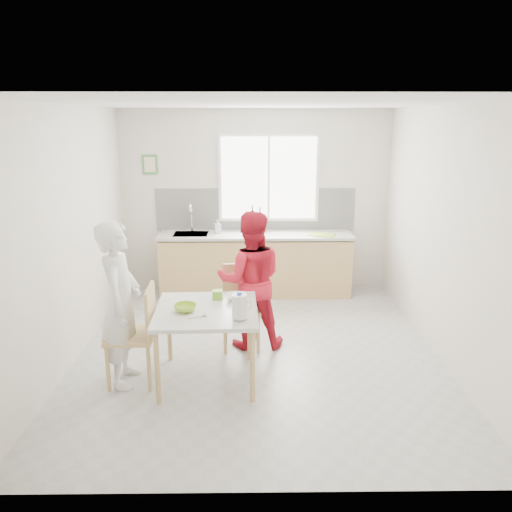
{
  "coord_description": "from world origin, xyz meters",
  "views": [
    {
      "loc": [
        -0.08,
        -5.2,
        2.56
      ],
      "look_at": [
        -0.01,
        0.2,
        1.06
      ],
      "focal_mm": 35.0,
      "sensor_mm": 36.0,
      "label": 1
    }
  ],
  "objects": [
    {
      "name": "dining_table",
      "position": [
        -0.51,
        -0.65,
        0.68
      ],
      "size": [
        1.02,
        1.02,
        0.76
      ],
      "rotation": [
        0.0,
        0.0,
        0.03
      ],
      "color": "silver",
      "rests_on": "ground"
    },
    {
      "name": "spoon",
      "position": [
        -0.58,
        -0.87,
        0.77
      ],
      "size": [
        0.15,
        0.07,
        0.01
      ],
      "primitive_type": "cylinder",
      "rotation": [
        0.0,
        1.57,
        0.38
      ],
      "color": "#A5A5AA",
      "rests_on": "dining_table"
    },
    {
      "name": "bowl_green",
      "position": [
        -0.71,
        -0.7,
        0.79
      ],
      "size": [
        0.22,
        0.22,
        0.07
      ],
      "primitive_type": "imported",
      "rotation": [
        0.0,
        0.0,
        0.03
      ],
      "color": "#9DCD2F",
      "rests_on": "dining_table"
    },
    {
      "name": "kitchen_counter",
      "position": [
        -0.0,
        1.95,
        0.42
      ],
      "size": [
        2.84,
        0.64,
        1.37
      ],
      "color": "#DEB977",
      "rests_on": "ground"
    },
    {
      "name": "person_white",
      "position": [
        -1.33,
        -0.67,
        0.82
      ],
      "size": [
        0.41,
        0.61,
        1.64
      ],
      "primitive_type": "imported",
      "rotation": [
        0.0,
        0.0,
        1.6
      ],
      "color": "white",
      "rests_on": "ground"
    },
    {
      "name": "wine_bottle_b",
      "position": [
        0.07,
        2.09,
        1.07
      ],
      "size": [
        0.07,
        0.07,
        0.3
      ],
      "primitive_type": "cylinder",
      "color": "black",
      "rests_on": "kitchen_counter"
    },
    {
      "name": "jar_amber",
      "position": [
        0.14,
        2.08,
        1.0
      ],
      "size": [
        0.06,
        0.06,
        0.16
      ],
      "primitive_type": "cylinder",
      "color": "olive",
      "rests_on": "kitchen_counter"
    },
    {
      "name": "wine_bottle_a",
      "position": [
        -0.04,
        2.09,
        1.08
      ],
      "size": [
        0.07,
        0.07,
        0.32
      ],
      "primitive_type": "cylinder",
      "color": "black",
      "rests_on": "kitchen_counter"
    },
    {
      "name": "ground",
      "position": [
        0.0,
        0.0,
        0.0
      ],
      "size": [
        4.5,
        4.5,
        0.0
      ],
      "primitive_type": "plane",
      "color": "#B7B7B2",
      "rests_on": "ground"
    },
    {
      "name": "room_shell",
      "position": [
        0.0,
        0.0,
        1.64
      ],
      "size": [
        4.5,
        4.5,
        4.5
      ],
      "color": "silver",
      "rests_on": "ground"
    },
    {
      "name": "window",
      "position": [
        0.2,
        2.23,
        1.7
      ],
      "size": [
        1.5,
        0.06,
        1.3
      ],
      "color": "white",
      "rests_on": "room_shell"
    },
    {
      "name": "backsplash",
      "position": [
        0.0,
        2.24,
        1.23
      ],
      "size": [
        3.0,
        0.02,
        0.65
      ],
      "primitive_type": "cube",
      "color": "white",
      "rests_on": "room_shell"
    },
    {
      "name": "milk_jug",
      "position": [
        -0.18,
        -0.92,
        0.89
      ],
      "size": [
        0.19,
        0.14,
        0.25
      ],
      "rotation": [
        0.0,
        0.0,
        0.03
      ],
      "color": "white",
      "rests_on": "dining_table"
    },
    {
      "name": "bowl_white",
      "position": [
        -0.22,
        -0.39,
        0.79
      ],
      "size": [
        0.23,
        0.23,
        0.05
      ],
      "primitive_type": "imported",
      "rotation": [
        0.0,
        0.0,
        0.03
      ],
      "color": "white",
      "rests_on": "dining_table"
    },
    {
      "name": "chair_left",
      "position": [
        -1.18,
        -0.67,
        0.55
      ],
      "size": [
        0.47,
        0.47,
        0.99
      ],
      "rotation": [
        0.0,
        0.0,
        -1.54
      ],
      "color": "#DEB977",
      "rests_on": "ground"
    },
    {
      "name": "person_red",
      "position": [
        -0.08,
        0.15,
        0.79
      ],
      "size": [
        0.79,
        0.62,
        1.58
      ],
      "primitive_type": "imported",
      "rotation": [
        0.0,
        0.0,
        3.17
      ],
      "color": "red",
      "rests_on": "ground"
    },
    {
      "name": "cutting_board",
      "position": [
        0.97,
        1.84,
        0.93
      ],
      "size": [
        0.42,
        0.37,
        0.01
      ],
      "primitive_type": "cube",
      "rotation": [
        0.0,
        0.0,
        -0.4
      ],
      "color": "#99C62D",
      "rests_on": "kitchen_counter"
    },
    {
      "name": "chair_far",
      "position": [
        -0.18,
        0.18,
        0.52
      ],
      "size": [
        0.45,
        0.45,
        0.94
      ],
      "rotation": [
        0.0,
        0.0,
        0.03
      ],
      "color": "#DEB977",
      "rests_on": "ground"
    },
    {
      "name": "soap_bottle",
      "position": [
        -0.56,
        2.0,
        1.02
      ],
      "size": [
        0.11,
        0.11,
        0.2
      ],
      "primitive_type": "imported",
      "rotation": [
        0.0,
        0.0,
        0.26
      ],
      "color": "#999999",
      "rests_on": "kitchen_counter"
    },
    {
      "name": "picture_frame",
      "position": [
        -1.55,
        2.23,
        1.9
      ],
      "size": [
        0.22,
        0.03,
        0.28
      ],
      "color": "#499242",
      "rests_on": "room_shell"
    },
    {
      "name": "green_box",
      "position": [
        -0.42,
        -0.36,
        0.81
      ],
      "size": [
        0.1,
        0.1,
        0.09
      ],
      "primitive_type": "cube",
      "rotation": [
        0.0,
        0.0,
        0.03
      ],
      "color": "#74BC2B",
      "rests_on": "dining_table"
    }
  ]
}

